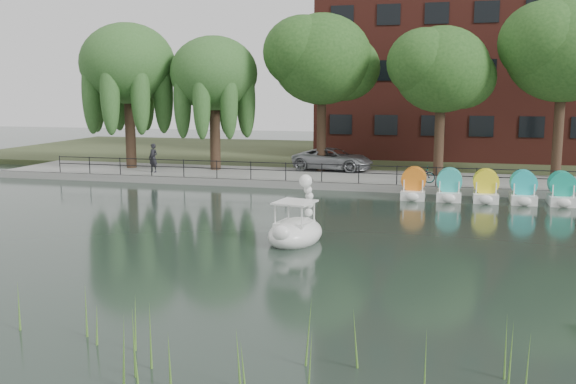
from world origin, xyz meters
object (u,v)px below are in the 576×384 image
at_px(pedestrian, 153,156).
at_px(minivan, 333,158).
at_px(swan_boat, 296,228).
at_px(bicycle, 419,173).

bearing_deg(pedestrian, minivan, 37.60).
relative_size(minivan, swan_boat, 1.89).
bearing_deg(minivan, swan_boat, -166.02).
bearing_deg(bicycle, minivan, 51.52).
xyz_separation_m(minivan, swan_boat, (1.85, -17.20, -0.68)).
bearing_deg(minivan, pedestrian, 117.53).
relative_size(minivan, pedestrian, 2.85).
bearing_deg(bicycle, pedestrian, 87.20).
xyz_separation_m(bicycle, pedestrian, (-15.64, 0.44, 0.49)).
xyz_separation_m(minivan, bicycle, (5.39, -4.11, -0.28)).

